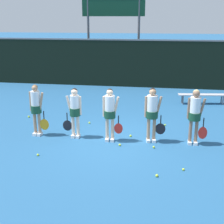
{
  "coord_description": "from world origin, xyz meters",
  "views": [
    {
      "loc": [
        1.47,
        -9.27,
        3.8
      ],
      "look_at": [
        -0.04,
        0.01,
        0.93
      ],
      "focal_mm": 50.0,
      "sensor_mm": 36.0,
      "label": 1
    }
  ],
  "objects_px": {
    "tennis_ball_0": "(157,176)",
    "tennis_ball_1": "(131,136)",
    "player_1": "(75,109)",
    "player_2": "(110,111)",
    "bench_courtside": "(203,95)",
    "tennis_ball_9": "(29,117)",
    "scoreboard": "(113,12)",
    "tennis_ball_2": "(120,145)",
    "tennis_ball_6": "(165,125)",
    "tennis_ball_5": "(154,147)",
    "tennis_ball_3": "(89,123)",
    "player_3": "(152,110)",
    "player_4": "(195,112)",
    "tennis_ball_4": "(183,169)",
    "tennis_ball_7": "(38,155)",
    "player_0": "(36,106)",
    "tennis_ball_8": "(160,124)"
  },
  "relations": [
    {
      "from": "tennis_ball_0",
      "to": "tennis_ball_1",
      "type": "xyz_separation_m",
      "value": [
        -0.93,
        2.6,
        -0.0
      ]
    },
    {
      "from": "player_1",
      "to": "player_2",
      "type": "height_order",
      "value": "player_2"
    },
    {
      "from": "bench_courtside",
      "to": "tennis_ball_9",
      "type": "xyz_separation_m",
      "value": [
        -7.0,
        -3.21,
        -0.36
      ]
    },
    {
      "from": "scoreboard",
      "to": "tennis_ball_2",
      "type": "xyz_separation_m",
      "value": [
        1.8,
        -10.01,
        -4.05
      ]
    },
    {
      "from": "tennis_ball_6",
      "to": "tennis_ball_9",
      "type": "height_order",
      "value": "tennis_ball_9"
    },
    {
      "from": "tennis_ball_5",
      "to": "tennis_ball_0",
      "type": "bearing_deg",
      "value": -85.61
    },
    {
      "from": "player_2",
      "to": "tennis_ball_3",
      "type": "bearing_deg",
      "value": 121.17
    },
    {
      "from": "player_3",
      "to": "player_4",
      "type": "relative_size",
      "value": 1.0
    },
    {
      "from": "scoreboard",
      "to": "tennis_ball_4",
      "type": "distance_m",
      "value": 12.59
    },
    {
      "from": "player_2",
      "to": "tennis_ball_5",
      "type": "bearing_deg",
      "value": -18.0
    },
    {
      "from": "tennis_ball_5",
      "to": "player_3",
      "type": "bearing_deg",
      "value": 100.99
    },
    {
      "from": "tennis_ball_2",
      "to": "tennis_ball_7",
      "type": "distance_m",
      "value": 2.47
    },
    {
      "from": "player_2",
      "to": "tennis_ball_9",
      "type": "distance_m",
      "value": 4.15
    },
    {
      "from": "player_0",
      "to": "tennis_ball_5",
      "type": "distance_m",
      "value": 4.03
    },
    {
      "from": "player_4",
      "to": "tennis_ball_0",
      "type": "xyz_separation_m",
      "value": [
        -1.05,
        -2.31,
        -0.99
      ]
    },
    {
      "from": "player_3",
      "to": "tennis_ball_7",
      "type": "xyz_separation_m",
      "value": [
        -3.15,
        -1.61,
        -1.0
      ]
    },
    {
      "from": "tennis_ball_4",
      "to": "tennis_ball_5",
      "type": "xyz_separation_m",
      "value": [
        -0.81,
        1.33,
        0.0
      ]
    },
    {
      "from": "player_1",
      "to": "player_4",
      "type": "distance_m",
      "value": 3.77
    },
    {
      "from": "player_3",
      "to": "tennis_ball_4",
      "type": "distance_m",
      "value": 2.3
    },
    {
      "from": "bench_courtside",
      "to": "tennis_ball_4",
      "type": "height_order",
      "value": "bench_courtside"
    },
    {
      "from": "player_4",
      "to": "tennis_ball_9",
      "type": "xyz_separation_m",
      "value": [
        -6.17,
        1.71,
        -0.99
      ]
    },
    {
      "from": "tennis_ball_5",
      "to": "player_4",
      "type": "bearing_deg",
      "value": 24.05
    },
    {
      "from": "tennis_ball_9",
      "to": "player_4",
      "type": "bearing_deg",
      "value": -15.5
    },
    {
      "from": "bench_courtside",
      "to": "tennis_ball_4",
      "type": "distance_m",
      "value": 6.91
    },
    {
      "from": "player_1",
      "to": "player_2",
      "type": "xyz_separation_m",
      "value": [
        1.18,
        -0.13,
        0.04
      ]
    },
    {
      "from": "player_3",
      "to": "tennis_ball_8",
      "type": "height_order",
      "value": "player_3"
    },
    {
      "from": "player_4",
      "to": "tennis_ball_2",
      "type": "distance_m",
      "value": 2.5
    },
    {
      "from": "player_3",
      "to": "tennis_ball_1",
      "type": "height_order",
      "value": "player_3"
    },
    {
      "from": "tennis_ball_1",
      "to": "tennis_ball_6",
      "type": "height_order",
      "value": "tennis_ball_1"
    },
    {
      "from": "player_2",
      "to": "tennis_ball_8",
      "type": "height_order",
      "value": "player_2"
    },
    {
      "from": "scoreboard",
      "to": "tennis_ball_9",
      "type": "relative_size",
      "value": 73.15
    },
    {
      "from": "player_4",
      "to": "player_3",
      "type": "bearing_deg",
      "value": 179.82
    },
    {
      "from": "player_0",
      "to": "tennis_ball_9",
      "type": "distance_m",
      "value": 2.28
    },
    {
      "from": "tennis_ball_5",
      "to": "tennis_ball_9",
      "type": "xyz_separation_m",
      "value": [
        -4.98,
        2.24,
        0.0
      ]
    },
    {
      "from": "tennis_ball_5",
      "to": "tennis_ball_6",
      "type": "relative_size",
      "value": 1.04
    },
    {
      "from": "tennis_ball_3",
      "to": "tennis_ball_4",
      "type": "xyz_separation_m",
      "value": [
        3.25,
        -3.24,
        -0.0
      ]
    },
    {
      "from": "tennis_ball_5",
      "to": "tennis_ball_3",
      "type": "bearing_deg",
      "value": 142.07
    },
    {
      "from": "tennis_ball_2",
      "to": "player_4",
      "type": "bearing_deg",
      "value": 13.28
    },
    {
      "from": "scoreboard",
      "to": "bench_courtside",
      "type": "bearing_deg",
      "value": -43.25
    },
    {
      "from": "tennis_ball_7",
      "to": "tennis_ball_8",
      "type": "xyz_separation_m",
      "value": [
        3.42,
        3.27,
        0.0
      ]
    },
    {
      "from": "tennis_ball_7",
      "to": "tennis_ball_8",
      "type": "relative_size",
      "value": 0.91
    },
    {
      "from": "player_2",
      "to": "tennis_ball_5",
      "type": "xyz_separation_m",
      "value": [
        1.41,
        -0.38,
        -0.97
      ]
    },
    {
      "from": "player_3",
      "to": "tennis_ball_5",
      "type": "distance_m",
      "value": 1.14
    },
    {
      "from": "player_0",
      "to": "tennis_ball_6",
      "type": "bearing_deg",
      "value": 26.02
    },
    {
      "from": "tennis_ball_0",
      "to": "tennis_ball_7",
      "type": "height_order",
      "value": "tennis_ball_0"
    },
    {
      "from": "player_3",
      "to": "tennis_ball_6",
      "type": "relative_size",
      "value": 27.05
    },
    {
      "from": "tennis_ball_0",
      "to": "bench_courtside",
      "type": "bearing_deg",
      "value": 75.43
    },
    {
      "from": "tennis_ball_5",
      "to": "bench_courtside",
      "type": "bearing_deg",
      "value": 69.72
    },
    {
      "from": "bench_courtside",
      "to": "tennis_ball_4",
      "type": "bearing_deg",
      "value": -107.78
    },
    {
      "from": "tennis_ball_0",
      "to": "tennis_ball_9",
      "type": "height_order",
      "value": "same"
    }
  ]
}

